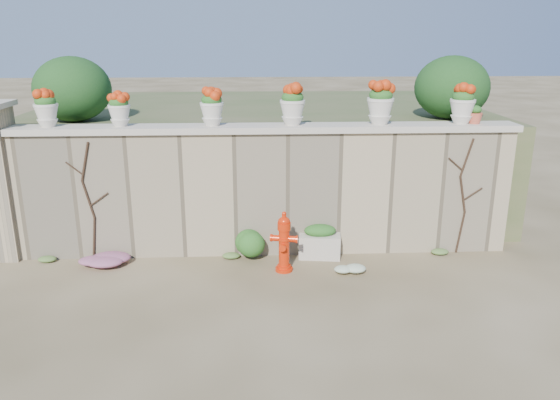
{
  "coord_description": "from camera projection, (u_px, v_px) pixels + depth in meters",
  "views": [
    {
      "loc": [
        -0.11,
        -6.63,
        3.46
      ],
      "look_at": [
        0.28,
        1.4,
        1.0
      ],
      "focal_mm": 35.0,
      "sensor_mm": 36.0,
      "label": 1
    }
  ],
  "objects": [
    {
      "name": "ground",
      "position": [
        264.0,
        302.0,
        7.35
      ],
      "size": [
        80.0,
        80.0,
        0.0
      ],
      "primitive_type": "plane",
      "color": "brown",
      "rests_on": "ground"
    },
    {
      "name": "urn_pot_1",
      "position": [
        119.0,
        109.0,
        8.28
      ],
      "size": [
        0.33,
        0.33,
        0.52
      ],
      "color": "beige",
      "rests_on": "wall_cap"
    },
    {
      "name": "fire_hydrant",
      "position": [
        284.0,
        242.0,
        8.17
      ],
      "size": [
        0.41,
        0.29,
        0.94
      ],
      "rotation": [
        0.0,
        0.0,
        -0.21
      ],
      "color": "red",
      "rests_on": "ground"
    },
    {
      "name": "back_shrub_right",
      "position": [
        452.0,
        87.0,
        9.62
      ],
      "size": [
        1.3,
        1.3,
        1.1
      ],
      "primitive_type": "ellipsoid",
      "color": "#143814",
      "rests_on": "raised_fill"
    },
    {
      "name": "terracotta_pot",
      "position": [
        475.0,
        115.0,
        8.57
      ],
      "size": [
        0.23,
        0.23,
        0.27
      ],
      "color": "#BF523A",
      "rests_on": "wall_cap"
    },
    {
      "name": "vine_right",
      "position": [
        463.0,
        195.0,
        8.71
      ],
      "size": [
        0.6,
        0.04,
        1.91
      ],
      "color": "black",
      "rests_on": "ground"
    },
    {
      "name": "raised_fill",
      "position": [
        259.0,
        152.0,
        11.83
      ],
      "size": [
        9.0,
        6.0,
        2.0
      ],
      "primitive_type": "cube",
      "color": "#384C23",
      "rests_on": "ground"
    },
    {
      "name": "wall_cap",
      "position": [
        261.0,
        128.0,
        8.47
      ],
      "size": [
        8.1,
        0.52,
        0.1
      ],
      "primitive_type": "cube",
      "color": "#BCB19F",
      "rests_on": "stone_wall"
    },
    {
      "name": "green_shrub",
      "position": [
        250.0,
        241.0,
        8.67
      ],
      "size": [
        0.64,
        0.58,
        0.61
      ],
      "primitive_type": "ellipsoid",
      "color": "#1E5119",
      "rests_on": "ground"
    },
    {
      "name": "urn_pot_4",
      "position": [
        380.0,
        103.0,
        8.44
      ],
      "size": [
        0.42,
        0.42,
        0.65
      ],
      "color": "beige",
      "rests_on": "wall_cap"
    },
    {
      "name": "urn_pot_5",
      "position": [
        463.0,
        104.0,
        8.51
      ],
      "size": [
        0.39,
        0.39,
        0.61
      ],
      "color": "beige",
      "rests_on": "wall_cap"
    },
    {
      "name": "white_flowers",
      "position": [
        351.0,
        270.0,
        8.1
      ],
      "size": [
        0.55,
        0.44,
        0.2
      ],
      "primitive_type": "ellipsoid",
      "color": "white",
      "rests_on": "ground"
    },
    {
      "name": "urn_pot_3",
      "position": [
        293.0,
        105.0,
        8.39
      ],
      "size": [
        0.39,
        0.39,
        0.62
      ],
      "color": "beige",
      "rests_on": "wall_cap"
    },
    {
      "name": "urn_pot_0",
      "position": [
        46.0,
        108.0,
        8.22
      ],
      "size": [
        0.36,
        0.36,
        0.56
      ],
      "color": "beige",
      "rests_on": "wall_cap"
    },
    {
      "name": "magenta_clump",
      "position": [
        106.0,
        259.0,
        8.43
      ],
      "size": [
        0.87,
        0.58,
        0.23
      ],
      "primitive_type": "ellipsoid",
      "color": "#CC28A1",
      "rests_on": "ground"
    },
    {
      "name": "planter_box",
      "position": [
        320.0,
        242.0,
        8.76
      ],
      "size": [
        0.7,
        0.47,
        0.55
      ],
      "rotation": [
        0.0,
        0.0,
        -0.13
      ],
      "color": "#BCB19F",
      "rests_on": "ground"
    },
    {
      "name": "back_shrub_left",
      "position": [
        72.0,
        89.0,
        9.32
      ],
      "size": [
        1.3,
        1.3,
        1.1
      ],
      "primitive_type": "ellipsoid",
      "color": "#143814",
      "rests_on": "raised_fill"
    },
    {
      "name": "vine_left",
      "position": [
        89.0,
        200.0,
        8.44
      ],
      "size": [
        0.6,
        0.04,
        1.91
      ],
      "color": "black",
      "rests_on": "ground"
    },
    {
      "name": "stone_wall",
      "position": [
        261.0,
        193.0,
        8.77
      ],
      "size": [
        8.0,
        0.4,
        2.0
      ],
      "primitive_type": "cube",
      "color": "#9D8A69",
      "rests_on": "ground"
    },
    {
      "name": "urn_pot_2",
      "position": [
        212.0,
        107.0,
        8.34
      ],
      "size": [
        0.36,
        0.36,
        0.57
      ],
      "color": "beige",
      "rests_on": "wall_cap"
    }
  ]
}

